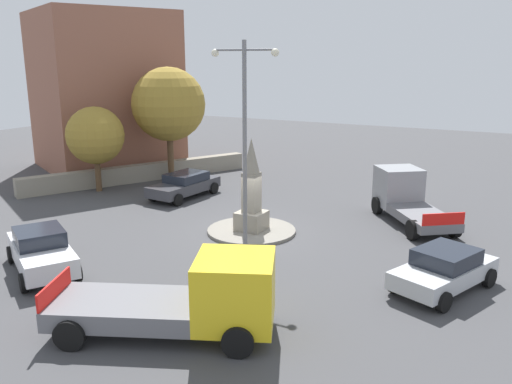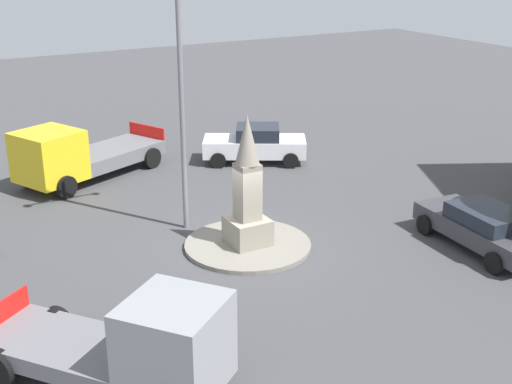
% 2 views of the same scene
% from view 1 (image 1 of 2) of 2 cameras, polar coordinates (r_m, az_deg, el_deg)
% --- Properties ---
extents(ground_plane, '(80.00, 80.00, 0.00)m').
position_cam_1_polar(ground_plane, '(23.09, -0.49, -4.37)').
color(ground_plane, '#424244').
extents(traffic_island, '(3.86, 3.86, 0.14)m').
position_cam_1_polar(traffic_island, '(23.07, -0.49, -4.21)').
color(traffic_island, gray).
rests_on(traffic_island, ground).
extents(monument, '(1.17, 1.17, 4.01)m').
position_cam_1_polar(monument, '(22.60, -0.50, -0.17)').
color(monument, gray).
rests_on(monument, traffic_island).
extents(streetlamp, '(2.73, 0.28, 8.02)m').
position_cam_1_polar(streetlamp, '(19.54, -1.23, 6.74)').
color(streetlamp, slate).
rests_on(streetlamp, ground).
extents(car_dark_grey_near_island, '(2.24, 4.48, 1.33)m').
position_cam_1_polar(car_dark_grey_near_island, '(28.97, -7.74, 0.82)').
color(car_dark_grey_near_island, '#38383D').
rests_on(car_dark_grey_near_island, ground).
extents(car_white_approaching, '(4.52, 3.61, 1.54)m').
position_cam_1_polar(car_white_approaching, '(20.20, -22.24, -5.89)').
color(car_white_approaching, silver).
rests_on(car_white_approaching, ground).
extents(car_silver_waiting, '(3.07, 4.32, 1.40)m').
position_cam_1_polar(car_silver_waiting, '(18.34, 19.73, -7.85)').
color(car_silver_waiting, '#B7BABF').
rests_on(car_silver_waiting, ground).
extents(truck_grey_passing, '(4.78, 5.43, 2.29)m').
position_cam_1_polar(truck_grey_passing, '(25.66, 15.91, -0.49)').
color(truck_grey_passing, gray).
rests_on(truck_grey_passing, ground).
extents(truck_yellow_parked_left, '(6.40, 4.35, 2.27)m').
position_cam_1_polar(truck_yellow_parked_left, '(14.62, -6.95, -11.36)').
color(truck_yellow_parked_left, yellow).
rests_on(truck_yellow_parked_left, ground).
extents(stone_boundary_wall, '(7.22, 13.28, 1.04)m').
position_cam_1_polar(stone_boundary_wall, '(33.36, -12.35, 2.05)').
color(stone_boundary_wall, gray).
rests_on(stone_boundary_wall, ground).
extents(corner_building, '(11.11, 11.05, 10.41)m').
position_cam_1_polar(corner_building, '(38.01, -16.09, 10.42)').
color(corner_building, '#935B47').
rests_on(corner_building, ground).
extents(tree_near_wall, '(3.22, 3.22, 4.82)m').
position_cam_1_polar(tree_near_wall, '(30.97, -17.02, 5.86)').
color(tree_near_wall, brown).
rests_on(tree_near_wall, ground).
extents(tree_mid_cluster, '(4.42, 4.42, 6.93)m').
position_cam_1_polar(tree_mid_cluster, '(32.48, -9.45, 9.33)').
color(tree_mid_cluster, brown).
rests_on(tree_mid_cluster, ground).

